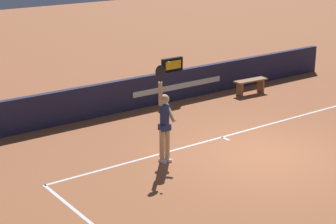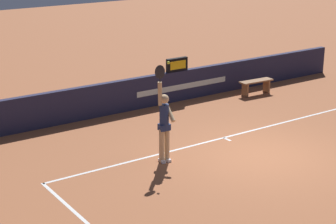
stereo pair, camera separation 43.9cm
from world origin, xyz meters
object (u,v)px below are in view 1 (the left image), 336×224
at_px(tennis_player, 165,122).
at_px(tennis_ball, 169,63).
at_px(speed_display, 172,65).
at_px(courtside_bench_near, 251,83).

height_order(tennis_player, tennis_ball, tennis_ball).
bearing_deg(tennis_ball, speed_display, 52.59).
bearing_deg(speed_display, tennis_ball, -127.41).
relative_size(speed_display, tennis_player, 0.31).
height_order(speed_display, courtside_bench_near, speed_display).
bearing_deg(tennis_player, speed_display, 51.51).
distance_m(tennis_player, tennis_ball, 1.49).
bearing_deg(speed_display, tennis_player, -128.49).
bearing_deg(courtside_bench_near, tennis_player, -151.95).
distance_m(tennis_player, courtside_bench_near, 6.90).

